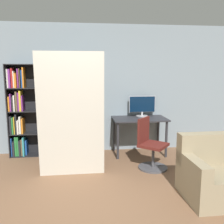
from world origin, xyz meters
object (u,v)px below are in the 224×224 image
(monitor, at_px, (142,106))
(mattress_far, at_px, (72,112))
(mattress_near, at_px, (71,115))
(office_chair, at_px, (150,148))
(armchair, at_px, (214,175))
(bookshelf, at_px, (22,112))

(monitor, xyz_separation_m, mattress_far, (-1.46, -0.77, 0.02))
(mattress_near, bearing_deg, mattress_far, 90.00)
(office_chair, bearing_deg, mattress_near, -176.06)
(mattress_near, xyz_separation_m, armchair, (1.97, -1.04, -0.70))
(monitor, bearing_deg, office_chair, -94.37)
(bookshelf, distance_m, mattress_far, 1.31)
(mattress_near, xyz_separation_m, mattress_far, (0.00, 0.31, -0.00))
(monitor, bearing_deg, bookshelf, 179.82)
(bookshelf, xyz_separation_m, mattress_near, (1.04, -1.09, 0.11))
(monitor, bearing_deg, mattress_far, -152.11)
(office_chair, height_order, mattress_near, mattress_near)
(office_chair, distance_m, armchair, 1.28)
(office_chair, relative_size, mattress_near, 0.44)
(bookshelf, distance_m, armchair, 3.73)
(bookshelf, bearing_deg, office_chair, -22.25)
(bookshelf, bearing_deg, armchair, -35.19)
(mattress_far, bearing_deg, monitor, 27.89)
(monitor, xyz_separation_m, bookshelf, (-2.50, 0.01, -0.08))
(mattress_far, xyz_separation_m, armchair, (1.97, -1.35, -0.70))
(bookshelf, height_order, armchair, bookshelf)
(office_chair, distance_m, mattress_near, 1.53)
(bookshelf, xyz_separation_m, mattress_far, (1.04, -0.78, 0.11))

